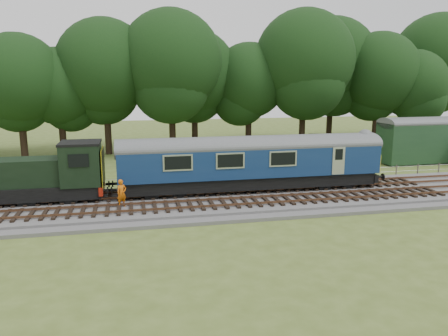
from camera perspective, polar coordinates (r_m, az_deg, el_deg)
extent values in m
plane|color=#4C5D22|center=(28.44, -4.89, -4.74)|extent=(120.00, 120.00, 0.00)
cube|color=#4C4C4F|center=(28.39, -4.89, -4.40)|extent=(70.00, 7.00, 0.35)
cube|color=brown|center=(28.96, -5.07, -3.43)|extent=(66.50, 0.07, 0.14)
cube|color=brown|center=(30.34, -5.40, -2.74)|extent=(66.50, 0.07, 0.14)
cube|color=brown|center=(26.09, -4.27, -5.11)|extent=(66.50, 0.07, 0.14)
cube|color=brown|center=(27.46, -4.67, -4.26)|extent=(66.50, 0.07, 0.14)
cube|color=black|center=(30.38, 3.55, -1.59)|extent=(17.46, 2.52, 0.85)
cube|color=navy|center=(30.09, 3.58, 1.06)|extent=(18.00, 2.80, 2.05)
cube|color=yellow|center=(33.68, 18.54, 0.95)|extent=(0.06, 2.74, 1.30)
cube|color=black|center=(32.51, 13.79, -1.39)|extent=(2.60, 2.00, 0.55)
cube|color=black|center=(29.44, -7.80, -2.50)|extent=(2.60, 2.00, 0.55)
cube|color=black|center=(30.05, -24.01, -2.83)|extent=(8.73, 2.39, 0.85)
cube|color=black|center=(30.07, -26.44, -0.59)|extent=(6.30, 2.08, 1.70)
cube|color=black|center=(29.18, -18.13, 0.52)|extent=(2.40, 2.55, 2.60)
cube|color=#A21B0C|center=(29.41, -15.65, -2.45)|extent=(0.25, 2.60, 0.55)
cube|color=yellow|center=(29.10, -15.53, 0.24)|extent=(0.06, 2.55, 2.30)
imported|color=#DC630B|center=(27.09, -13.22, -3.22)|extent=(0.74, 0.66, 1.69)
cube|color=#19381F|center=(45.32, 13.03, 2.56)|extent=(3.23, 3.23, 2.21)
cube|color=black|center=(45.15, 13.10, 4.06)|extent=(3.55, 3.55, 0.18)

